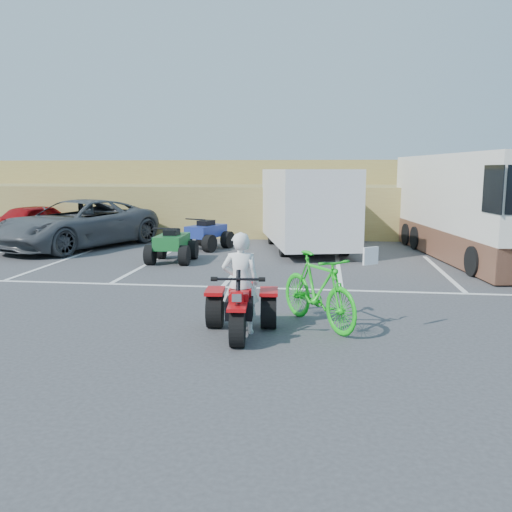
# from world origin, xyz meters

# --- Properties ---
(ground) EXTENTS (100.00, 100.00, 0.00)m
(ground) POSITION_xyz_m (0.00, 0.00, 0.00)
(ground) COLOR #39393C
(ground) RESTS_ON ground
(parking_stripes) EXTENTS (28.00, 5.16, 0.01)m
(parking_stripes) POSITION_xyz_m (0.87, 4.07, 0.00)
(parking_stripes) COLOR white
(parking_stripes) RESTS_ON ground
(grass_embankment) EXTENTS (40.00, 8.50, 3.10)m
(grass_embankment) POSITION_xyz_m (0.00, 15.48, 1.42)
(grass_embankment) COLOR olive
(grass_embankment) RESTS_ON ground
(red_trike_atv) EXTENTS (1.36, 1.73, 1.06)m
(red_trike_atv) POSITION_xyz_m (0.97, -1.16, 0.00)
(red_trike_atv) COLOR #B00A0D
(red_trike_atv) RESTS_ON ground
(rider) EXTENTS (0.65, 0.45, 1.68)m
(rider) POSITION_xyz_m (0.96, -1.01, 0.84)
(rider) COLOR white
(rider) RESTS_ON ground
(green_dirt_bike) EXTENTS (1.72, 2.07, 1.27)m
(green_dirt_bike) POSITION_xyz_m (2.21, -0.45, 0.64)
(green_dirt_bike) COLOR #14BF19
(green_dirt_bike) RESTS_ON ground
(grey_pickup) EXTENTS (4.79, 6.52, 1.65)m
(grey_pickup) POSITION_xyz_m (-6.12, 7.99, 0.82)
(grey_pickup) COLOR #45484D
(grey_pickup) RESTS_ON ground
(red_car) EXTENTS (2.73, 4.30, 1.36)m
(red_car) POSITION_xyz_m (-8.89, 9.55, 0.68)
(red_car) COLOR #94080A
(red_car) RESTS_ON ground
(cargo_trailer) EXTENTS (3.52, 6.10, 2.68)m
(cargo_trailer) POSITION_xyz_m (1.67, 8.61, 1.45)
(cargo_trailer) COLOR silver
(cargo_trailer) RESTS_ON ground
(rv_motorhome) EXTENTS (3.38, 8.78, 3.08)m
(rv_motorhome) POSITION_xyz_m (6.66, 7.55, 1.34)
(rv_motorhome) COLOR silver
(rv_motorhome) RESTS_ON ground
(quad_atv_blue) EXTENTS (1.79, 2.02, 1.09)m
(quad_atv_blue) POSITION_xyz_m (-1.67, 8.25, 0.00)
(quad_atv_blue) COLOR navy
(quad_atv_blue) RESTS_ON ground
(quad_atv_green) EXTENTS (1.26, 1.67, 1.07)m
(quad_atv_green) POSITION_xyz_m (-2.10, 5.61, 0.00)
(quad_atv_green) COLOR #145A24
(quad_atv_green) RESTS_ON ground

